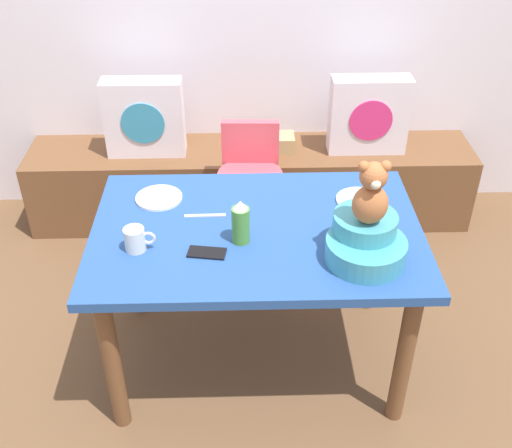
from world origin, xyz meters
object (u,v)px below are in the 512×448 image
object	(u,v)px
book_stack	(277,142)
teddy_bear	(371,194)
cell_phone	(207,253)
pillow_floral_left	(144,118)
infant_seat_teal	(365,241)
dinner_plate_near	(359,200)
highchair	(250,179)
coffee_mug	(136,239)
ketchup_bottle	(241,223)
dining_table	(257,249)
pillow_floral_right	(369,115)
dinner_plate_far	(159,198)

from	to	relation	value
book_stack	teddy_bear	xyz separation A→B (m)	(0.25, -1.38, 0.51)
teddy_bear	cell_phone	distance (m)	0.65
pillow_floral_left	teddy_bear	bearing A→B (deg)	-53.88
infant_seat_teal	dinner_plate_near	xyz separation A→B (m)	(0.05, 0.38, -0.07)
highchair	coffee_mug	world-z (taller)	coffee_mug
pillow_floral_left	cell_phone	world-z (taller)	pillow_floral_left
dinner_plate_near	pillow_floral_left	bearing A→B (deg)	136.72
teddy_bear	ketchup_bottle	size ratio (longest dim) A/B	1.35
dining_table	cell_phone	bearing A→B (deg)	-140.26
dining_table	dinner_plate_near	bearing A→B (deg)	22.54
pillow_floral_right	book_stack	distance (m)	0.54
dining_table	infant_seat_teal	bearing A→B (deg)	-26.27
pillow_floral_right	ketchup_bottle	xyz separation A→B (m)	(-0.73, -1.25, 0.15)
highchair	teddy_bear	world-z (taller)	teddy_bear
pillow_floral_left	book_stack	distance (m)	0.77
dinner_plate_far	highchair	bearing A→B (deg)	52.37
dinner_plate_far	cell_phone	bearing A→B (deg)	-60.50
dining_table	teddy_bear	world-z (taller)	teddy_bear
dining_table	dinner_plate_near	size ratio (longest dim) A/B	6.63
dinner_plate_near	book_stack	bearing A→B (deg)	106.36
book_stack	pillow_floral_left	bearing A→B (deg)	-178.39
coffee_mug	cell_phone	xyz separation A→B (m)	(0.27, -0.03, -0.04)
infant_seat_teal	dinner_plate_near	size ratio (longest dim) A/B	1.65
pillow_floral_right	dinner_plate_far	distance (m)	1.43
infant_seat_teal	teddy_bear	world-z (taller)	teddy_bear
pillow_floral_left	book_stack	xyz separation A→B (m)	(0.75, 0.02, -0.18)
pillow_floral_right	infant_seat_teal	xyz separation A→B (m)	(-0.27, -1.36, 0.13)
dining_table	cell_phone	xyz separation A→B (m)	(-0.19, -0.16, 0.11)
coffee_mug	ketchup_bottle	bearing A→B (deg)	6.19
infant_seat_teal	coffee_mug	xyz separation A→B (m)	(-0.86, 0.07, -0.02)
pillow_floral_left	book_stack	bearing A→B (deg)	1.61
dinner_plate_near	dinner_plate_far	world-z (taller)	same
pillow_floral_right	dining_table	distance (m)	1.34
pillow_floral_left	dinner_plate_near	size ratio (longest dim) A/B	2.20
highchair	dinner_plate_far	distance (m)	0.69
ketchup_bottle	coffee_mug	xyz separation A→B (m)	(-0.40, -0.04, -0.04)
book_stack	dining_table	bearing A→B (deg)	-97.26
highchair	dinner_plate_far	bearing A→B (deg)	-127.63
dinner_plate_near	cell_phone	size ratio (longest dim) A/B	1.39
book_stack	coffee_mug	xyz separation A→B (m)	(-0.61, -1.31, 0.28)
book_stack	teddy_bear	world-z (taller)	teddy_bear
pillow_floral_left	coffee_mug	bearing A→B (deg)	-84.14
pillow_floral_right	ketchup_bottle	size ratio (longest dim) A/B	2.38
pillow_floral_right	dinner_plate_far	size ratio (longest dim) A/B	2.20
ketchup_bottle	pillow_floral_left	bearing A→B (deg)	113.08
dinner_plate_near	coffee_mug	bearing A→B (deg)	-161.06
cell_phone	dinner_plate_far	bearing A→B (deg)	38.37
pillow_floral_right	dinner_plate_far	xyz separation A→B (m)	(-1.08, -0.94, 0.07)
pillow_floral_left	infant_seat_teal	size ratio (longest dim) A/B	1.33
highchair	dinner_plate_near	distance (m)	0.76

